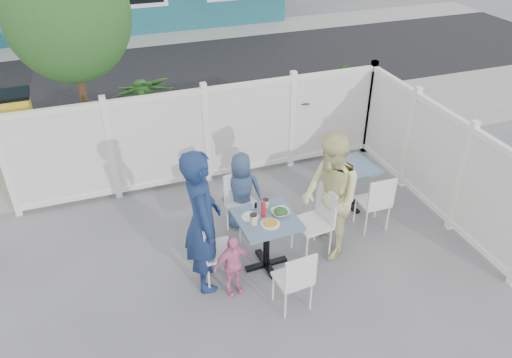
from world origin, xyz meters
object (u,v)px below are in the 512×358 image
object	(u,v)px
main_table	(267,229)
toddler	(232,265)
chair_back	(241,198)
woman	(330,197)
man	(202,221)
spare_table	(351,175)
chair_near	(296,277)
utility_cabinet	(16,131)
chair_right	(318,216)
chair_left	(211,247)
boy	(242,191)

from	to	relation	value
main_table	toddler	size ratio (longest dim) A/B	0.92
main_table	chair_back	world-z (taller)	chair_back
woman	main_table	bearing A→B (deg)	-84.56
man	spare_table	bearing A→B (deg)	-64.59
chair_near	utility_cabinet	bearing A→B (deg)	118.53
chair_right	chair_near	size ratio (longest dim) A/B	1.14
chair_left	chair_near	world-z (taller)	chair_left
chair_near	woman	bearing A→B (deg)	40.49
utility_cabinet	boy	distance (m)	4.22
chair_left	chair_back	size ratio (longest dim) A/B	1.04
chair_left	chair_back	distance (m)	1.10
utility_cabinet	chair_left	bearing A→B (deg)	-60.67
main_table	toddler	distance (m)	0.64
chair_left	man	xyz separation A→B (m)	(-0.08, 0.02, 0.39)
toddler	chair_back	bearing A→B (deg)	59.11
spare_table	chair_right	size ratio (longest dim) A/B	0.75
utility_cabinet	chair_left	world-z (taller)	utility_cabinet
chair_right	man	distance (m)	1.58
utility_cabinet	toddler	bearing A→B (deg)	-60.44
main_table	chair_near	size ratio (longest dim) A/B	0.90
spare_table	toddler	world-z (taller)	toddler
chair_near	woman	xyz separation A→B (m)	(0.81, 0.82, 0.37)
chair_left	chair_near	size ratio (longest dim) A/B	1.09
spare_table	boy	distance (m)	1.68
chair_near	woman	world-z (taller)	woman
chair_left	chair_back	bearing A→B (deg)	142.13
chair_right	woman	bearing A→B (deg)	-115.68
boy	chair_left	bearing A→B (deg)	73.09
spare_table	chair_right	bearing A→B (deg)	-139.56
boy	spare_table	bearing A→B (deg)	-162.59
chair_right	man	world-z (taller)	man
man	boy	world-z (taller)	man
chair_right	toddler	size ratio (longest dim) A/B	1.17
chair_back	woman	size ratio (longest dim) A/B	0.51
main_table	boy	size ratio (longest dim) A/B	0.66
utility_cabinet	spare_table	distance (m)	5.58
chair_left	boy	distance (m)	1.17
chair_right	chair_near	world-z (taller)	chair_right
man	toddler	xyz separation A→B (m)	(0.26, -0.29, -0.51)
utility_cabinet	chair_left	size ratio (longest dim) A/B	1.33
chair_near	chair_back	bearing A→B (deg)	88.76
spare_table	chair_left	bearing A→B (deg)	-159.78
boy	chair_near	bearing A→B (deg)	112.08
man	chair_left	bearing A→B (deg)	-96.24
man	woman	distance (m)	1.66
main_table	utility_cabinet	bearing A→B (deg)	128.22
chair_right	boy	distance (m)	1.14
chair_left	chair_right	world-z (taller)	chair_right
spare_table	toddler	distance (m)	2.48
utility_cabinet	woman	world-z (taller)	woman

